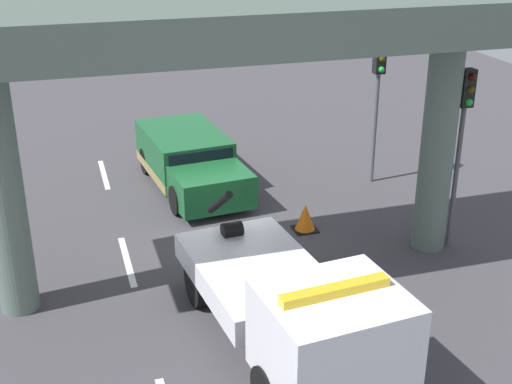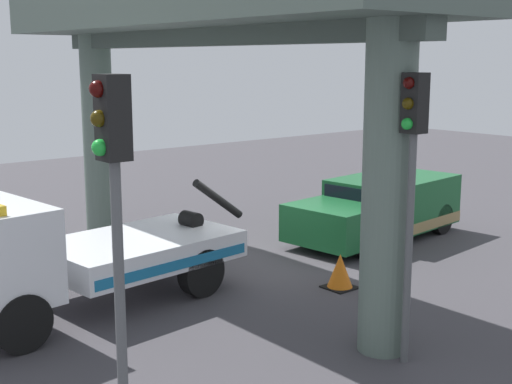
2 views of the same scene
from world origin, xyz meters
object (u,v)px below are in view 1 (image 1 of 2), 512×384
traffic_light_far (463,121)px  traffic_cone_orange (305,218)px  tow_truck_white (296,309)px  towed_van_green (190,162)px  traffic_light_near (378,83)px

traffic_light_far → traffic_cone_orange: (-1.88, -3.20, -2.96)m
tow_truck_white → towed_van_green: size_ratio=1.36×
tow_truck_white → traffic_light_far: traffic_light_far is taller
towed_van_green → traffic_light_near: 6.14m
towed_van_green → traffic_light_near: (1.32, 5.50, 2.37)m
traffic_light_near → traffic_light_far: bearing=-0.0°
towed_van_green → tow_truck_white: bearing=0.5°
towed_van_green → traffic_cone_orange: towed_van_green is taller
towed_van_green → traffic_light_far: size_ratio=1.18×
traffic_cone_orange → traffic_light_near: bearing=129.2°
traffic_light_near → traffic_light_far: 4.50m
traffic_light_near → towed_van_green: bearing=-103.5°
towed_van_green → traffic_light_far: traffic_light_far is taller
traffic_light_far → traffic_light_near: bearing=180.0°
traffic_light_far → traffic_cone_orange: traffic_light_far is taller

